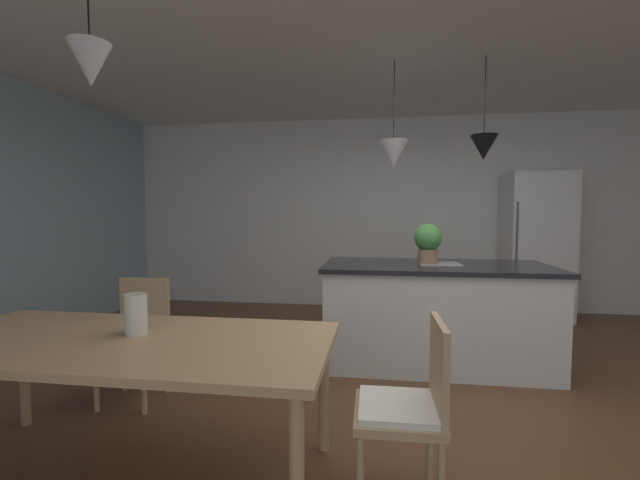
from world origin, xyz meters
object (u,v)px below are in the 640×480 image
chair_kitchen_end (409,405)px  chair_far_left (136,335)px  dining_table (125,350)px  refrigerator (536,246)px  vase_on_dining_table (136,314)px  kitchen_island (435,313)px  potted_plant_on_island (428,242)px

chair_kitchen_end → chair_far_left: bearing=156.2°
dining_table → chair_far_left: (-0.47, 0.83, -0.19)m
refrigerator → vase_on_dining_table: size_ratio=8.82×
chair_kitchen_end → vase_on_dining_table: vase_on_dining_table is taller
chair_far_left → vase_on_dining_table: vase_on_dining_table is taller
vase_on_dining_table → refrigerator: bearing=48.3°
kitchen_island → refrigerator: 2.42m
chair_kitchen_end → kitchen_island: (0.36, 1.88, -0.01)m
kitchen_island → potted_plant_on_island: 0.65m
potted_plant_on_island → vase_on_dining_table: 2.48m
vase_on_dining_table → chair_kitchen_end: bearing=-3.2°
vase_on_dining_table → kitchen_island: bearing=45.6°
kitchen_island → chair_kitchen_end: bearing=-100.8°
chair_far_left → kitchen_island: 2.48m
potted_plant_on_island → vase_on_dining_table: potted_plant_on_island is taller
chair_far_left → vase_on_dining_table: bearing=-57.1°
chair_kitchen_end → kitchen_island: size_ratio=0.44×
dining_table → chair_far_left: bearing=119.6°
dining_table → kitchen_island: (1.77, 1.88, -0.20)m
vase_on_dining_table → chair_far_left: bearing=122.9°
vase_on_dining_table → dining_table: bearing=-101.1°
kitchen_island → refrigerator: bearing=51.1°
kitchen_island → potted_plant_on_island: (-0.07, 0.00, 0.64)m
dining_table → refrigerator: 4.96m
chair_kitchen_end → kitchen_island: bearing=79.2°
chair_kitchen_end → refrigerator: 4.19m
refrigerator → dining_table: bearing=-131.2°
chair_far_left → potted_plant_on_island: bearing=25.6°
chair_far_left → potted_plant_on_island: (2.18, 1.04, 0.63)m
potted_plant_on_island → dining_table: bearing=-132.2°
dining_table → refrigerator: refrigerator is taller
vase_on_dining_table → potted_plant_on_island: bearing=46.8°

